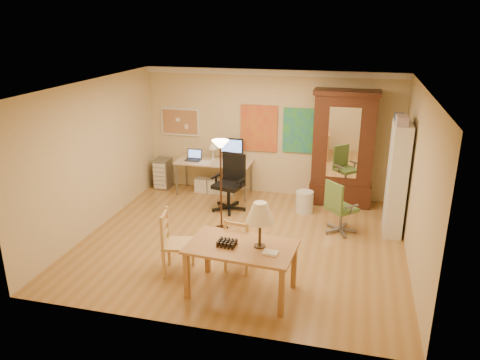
% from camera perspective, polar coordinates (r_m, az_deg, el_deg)
% --- Properties ---
extents(floor, '(5.50, 5.50, 0.00)m').
position_cam_1_polar(floor, '(8.28, 0.32, -7.41)').
color(floor, '#9F6F38').
rests_on(floor, ground).
extents(crown_molding, '(5.50, 0.08, 0.12)m').
position_cam_1_polar(crown_molding, '(9.87, 3.86, 12.96)').
color(crown_molding, white).
rests_on(crown_molding, floor).
extents(corkboard, '(0.90, 0.04, 0.62)m').
position_cam_1_polar(corkboard, '(10.62, -7.29, 7.06)').
color(corkboard, '#AE7A52').
rests_on(corkboard, floor).
extents(art_panel_left, '(0.80, 0.04, 1.00)m').
position_cam_1_polar(art_panel_left, '(10.12, 2.32, 6.31)').
color(art_panel_left, orange).
rests_on(art_panel_left, floor).
extents(art_panel_right, '(0.75, 0.04, 0.95)m').
position_cam_1_polar(art_panel_right, '(9.98, 7.41, 5.98)').
color(art_panel_right, teal).
rests_on(art_panel_right, floor).
extents(dining_table, '(1.55, 1.00, 1.39)m').
position_cam_1_polar(dining_table, '(6.43, 0.99, -6.93)').
color(dining_table, '#965131').
rests_on(dining_table, floor).
extents(ladder_chair_back, '(0.45, 0.44, 0.88)m').
position_cam_1_polar(ladder_chair_back, '(7.22, -0.08, -8.00)').
color(ladder_chair_back, tan).
rests_on(ladder_chair_back, floor).
extents(ladder_chair_left, '(0.52, 0.54, 1.00)m').
position_cam_1_polar(ladder_chair_left, '(7.21, -7.83, -7.77)').
color(ladder_chair_left, tan).
rests_on(ladder_chair_left, floor).
extents(torchiere_lamp, '(0.31, 0.31, 1.70)m').
position_cam_1_polar(torchiere_lamp, '(8.22, -2.38, 2.59)').
color(torchiere_lamp, '#392116').
rests_on(torchiere_lamp, floor).
extents(computer_desk, '(1.64, 0.72, 1.24)m').
position_cam_1_polar(computer_desk, '(10.31, -2.94, 0.80)').
color(computer_desk, '#C8B193').
rests_on(computer_desk, floor).
extents(office_chair_black, '(0.71, 0.71, 1.15)m').
position_cam_1_polar(office_chair_black, '(9.46, -1.29, -1.86)').
color(office_chair_black, black).
rests_on(office_chair_black, floor).
extents(office_chair_green, '(0.63, 0.63, 0.99)m').
position_cam_1_polar(office_chair_green, '(8.67, 12.03, -4.65)').
color(office_chair_green, slate).
rests_on(office_chair_green, floor).
extents(drawer_cart, '(0.34, 0.41, 0.68)m').
position_cam_1_polar(drawer_cart, '(10.82, -9.38, 0.80)').
color(drawer_cart, slate).
rests_on(drawer_cart, floor).
extents(armoire, '(1.29, 0.61, 2.37)m').
position_cam_1_polar(armoire, '(9.80, 12.40, 2.91)').
color(armoire, black).
rests_on(armoire, floor).
extents(bookshelf, '(0.30, 0.81, 2.02)m').
position_cam_1_polar(bookshelf, '(8.72, 18.56, 0.09)').
color(bookshelf, white).
rests_on(bookshelf, floor).
extents(wastebin, '(0.35, 0.35, 0.44)m').
position_cam_1_polar(wastebin, '(9.45, 7.86, -2.64)').
color(wastebin, silver).
rests_on(wastebin, floor).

